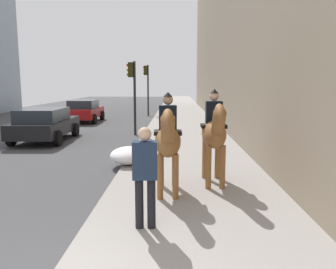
{
  "coord_description": "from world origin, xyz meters",
  "views": [
    {
      "loc": [
        -3.44,
        -1.59,
        2.52
      ],
      "look_at": [
        4.0,
        -1.41,
        1.4
      ],
      "focal_mm": 36.61,
      "sensor_mm": 36.0,
      "label": 1
    }
  ],
  "objects_px": {
    "car_mid_lane": "(45,124)",
    "traffic_light_far_curb": "(147,82)",
    "mounted_horse_far": "(214,132)",
    "pedestrian_greeting": "(145,171)",
    "mounted_horse_near": "(168,139)",
    "traffic_light_near_curb": "(133,86)",
    "car_near_lane": "(84,110)"
  },
  "relations": [
    {
      "from": "traffic_light_near_curb",
      "to": "traffic_light_far_curb",
      "type": "xyz_separation_m",
      "value": [
        9.74,
        0.15,
        0.2
      ]
    },
    {
      "from": "traffic_light_far_curb",
      "to": "car_near_lane",
      "type": "bearing_deg",
      "value": 138.94
    },
    {
      "from": "mounted_horse_far",
      "to": "traffic_light_near_curb",
      "type": "height_order",
      "value": "traffic_light_near_curb"
    },
    {
      "from": "traffic_light_near_curb",
      "to": "mounted_horse_far",
      "type": "bearing_deg",
      "value": -160.71
    },
    {
      "from": "mounted_horse_far",
      "to": "pedestrian_greeting",
      "type": "distance_m",
      "value": 2.93
    },
    {
      "from": "car_mid_lane",
      "to": "traffic_light_near_curb",
      "type": "bearing_deg",
      "value": -63.77
    },
    {
      "from": "mounted_horse_far",
      "to": "traffic_light_near_curb",
      "type": "xyz_separation_m",
      "value": [
        8.53,
        2.98,
        1.02
      ]
    },
    {
      "from": "car_mid_lane",
      "to": "traffic_light_far_curb",
      "type": "distance_m",
      "value": 12.25
    },
    {
      "from": "pedestrian_greeting",
      "to": "car_mid_lane",
      "type": "bearing_deg",
      "value": 27.18
    },
    {
      "from": "mounted_horse_far",
      "to": "traffic_light_far_curb",
      "type": "bearing_deg",
      "value": -170.94
    },
    {
      "from": "mounted_horse_near",
      "to": "mounted_horse_far",
      "type": "bearing_deg",
      "value": 123.08
    },
    {
      "from": "car_mid_lane",
      "to": "traffic_light_far_curb",
      "type": "height_order",
      "value": "traffic_light_far_curb"
    },
    {
      "from": "mounted_horse_far",
      "to": "traffic_light_far_curb",
      "type": "height_order",
      "value": "traffic_light_far_curb"
    },
    {
      "from": "pedestrian_greeting",
      "to": "car_mid_lane",
      "type": "relative_size",
      "value": 0.4
    },
    {
      "from": "mounted_horse_far",
      "to": "pedestrian_greeting",
      "type": "relative_size",
      "value": 1.33
    },
    {
      "from": "mounted_horse_near",
      "to": "traffic_light_far_curb",
      "type": "xyz_separation_m",
      "value": [
        19.0,
        2.06,
        1.27
      ]
    },
    {
      "from": "mounted_horse_near",
      "to": "pedestrian_greeting",
      "type": "bearing_deg",
      "value": -11.57
    },
    {
      "from": "pedestrian_greeting",
      "to": "car_mid_lane",
      "type": "xyz_separation_m",
      "value": [
        9.21,
        5.21,
        -0.33
      ]
    },
    {
      "from": "pedestrian_greeting",
      "to": "traffic_light_near_curb",
      "type": "distance_m",
      "value": 11.27
    },
    {
      "from": "pedestrian_greeting",
      "to": "traffic_light_far_curb",
      "type": "bearing_deg",
      "value": 2.44
    },
    {
      "from": "traffic_light_near_curb",
      "to": "traffic_light_far_curb",
      "type": "distance_m",
      "value": 9.74
    },
    {
      "from": "mounted_horse_near",
      "to": "pedestrian_greeting",
      "type": "relative_size",
      "value": 1.3
    },
    {
      "from": "car_near_lane",
      "to": "traffic_light_near_curb",
      "type": "relative_size",
      "value": 1.1
    },
    {
      "from": "car_near_lane",
      "to": "car_mid_lane",
      "type": "distance_m",
      "value": 7.36
    },
    {
      "from": "mounted_horse_far",
      "to": "traffic_light_far_curb",
      "type": "xyz_separation_m",
      "value": [
        18.26,
        3.13,
        1.22
      ]
    },
    {
      "from": "mounted_horse_near",
      "to": "car_near_lane",
      "type": "relative_size",
      "value": 0.57
    },
    {
      "from": "mounted_horse_far",
      "to": "car_near_lane",
      "type": "bearing_deg",
      "value": -154.66
    },
    {
      "from": "traffic_light_near_curb",
      "to": "car_mid_lane",
      "type": "bearing_deg",
      "value": 117.3
    },
    {
      "from": "pedestrian_greeting",
      "to": "car_near_lane",
      "type": "relative_size",
      "value": 0.44
    },
    {
      "from": "pedestrian_greeting",
      "to": "mounted_horse_near",
      "type": "bearing_deg",
      "value": -12.6
    },
    {
      "from": "mounted_horse_near",
      "to": "car_mid_lane",
      "type": "distance_m",
      "value": 9.25
    },
    {
      "from": "mounted_horse_near",
      "to": "traffic_light_near_curb",
      "type": "xyz_separation_m",
      "value": [
        9.26,
        1.91,
        1.07
      ]
    }
  ]
}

